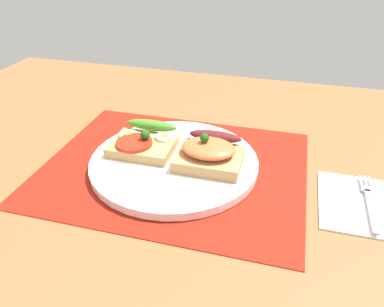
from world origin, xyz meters
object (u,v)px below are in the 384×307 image
Objects in this scene: sandwich_egg_tomato at (144,141)px; fork at (369,200)px; sandwich_salmon at (209,153)px; plate at (174,162)px; napkin at (371,205)px.

sandwich_egg_tomato is 35.48cm from fork.
sandwich_egg_tomato is at bearing 171.61° from sandwich_salmon.
sandwich_salmon is 23.86cm from fork.
plate is 29.40cm from fork.
sandwich_salmon is at bearing 174.16° from napkin.
sandwich_salmon is at bearing 175.03° from fork.
plate is at bearing -17.90° from sandwich_egg_tomato.
sandwich_salmon is (11.59, -1.71, 0.56)cm from sandwich_egg_tomato.
napkin is (23.96, -2.45, -3.18)cm from sandwich_salmon.
sandwich_salmon reaches higher than napkin.
fork reaches higher than napkin.
sandwich_egg_tomato is 0.73× the size of napkin.
plate is 2.65× the size of sandwich_salmon.
sandwich_salmon is 24.30cm from napkin.
sandwich_salmon is at bearing -8.39° from sandwich_egg_tomato.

